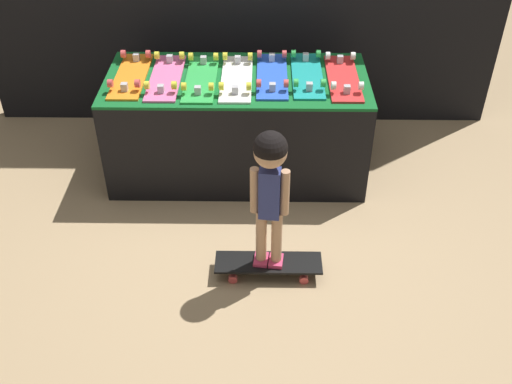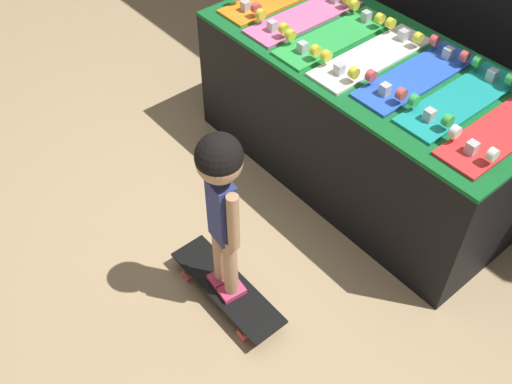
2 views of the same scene
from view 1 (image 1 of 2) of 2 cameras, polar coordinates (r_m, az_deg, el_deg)
name	(u,v)px [view 1 (image 1 of 2)]	position (r m, az deg, el deg)	size (l,w,h in m)	color
ground_plane	(235,220)	(3.93, -1.98, -2.69)	(16.00, 16.00, 0.00)	tan
display_rack	(238,125)	(4.21, -1.75, 6.37)	(1.75, 0.80, 0.73)	black
skateboard_orange_on_rack	(131,75)	(4.12, -11.82, 10.89)	(0.20, 0.66, 0.09)	orange
skateboard_pink_on_rack	(166,76)	(4.06, -8.59, 10.84)	(0.20, 0.66, 0.09)	pink
skateboard_green_on_rack	(201,78)	(4.02, -5.26, 10.80)	(0.20, 0.66, 0.09)	green
skateboard_white_on_rack	(237,77)	(4.01, -1.86, 10.87)	(0.20, 0.66, 0.09)	white
skateboard_blue_on_rack	(272,75)	(4.04, 1.54, 11.12)	(0.20, 0.66, 0.09)	blue
skateboard_teal_on_rack	(307,74)	(4.06, 4.91, 11.12)	(0.20, 0.66, 0.09)	teal
skateboard_red_on_rack	(343,77)	(4.05, 8.29, 10.81)	(0.20, 0.66, 0.09)	red
skateboard_on_floor	(268,264)	(3.53, 1.19, -6.88)	(0.62, 0.18, 0.09)	black
child	(270,176)	(3.11, 1.34, 1.51)	(0.21, 0.18, 0.88)	#E03D6B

